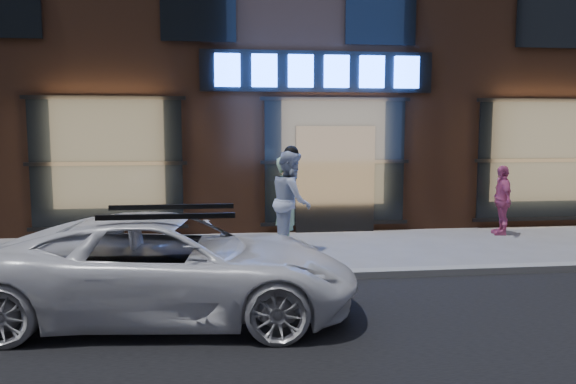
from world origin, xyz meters
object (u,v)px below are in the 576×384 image
(man_cap, at_px, (291,201))
(passerby, at_px, (502,200))
(white_suv, at_px, (171,267))
(man_bowtie, at_px, (288,203))

(man_cap, xyz_separation_m, passerby, (4.85, 1.03, -0.20))
(passerby, xyz_separation_m, white_suv, (-6.84, -4.69, -0.12))
(passerby, bearing_deg, man_cap, -68.15)
(white_suv, bearing_deg, man_cap, -23.03)
(man_bowtie, xyz_separation_m, man_cap, (0.06, -0.11, 0.06))
(man_bowtie, distance_m, white_suv, 4.25)
(man_bowtie, distance_m, passerby, 4.99)
(man_bowtie, height_order, white_suv, man_bowtie)
(man_bowtie, relative_size, white_suv, 0.39)
(man_cap, distance_m, white_suv, 4.18)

